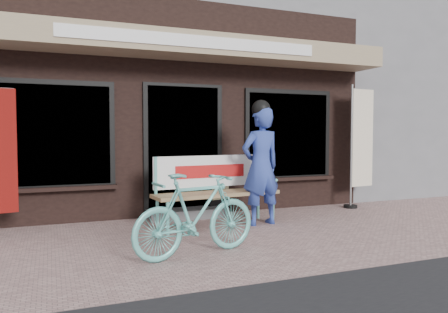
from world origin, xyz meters
name	(u,v)px	position (x,y,z in m)	size (l,w,h in m)	color
ground	(229,243)	(0.00, 0.00, 0.00)	(70.00, 70.00, 0.00)	#A98581
storefront	(146,63)	(0.00, 4.96, 2.99)	(7.00, 6.77, 6.00)	black
neighbor_right_near	(413,88)	(8.50, 5.50, 2.80)	(10.00, 7.00, 5.60)	slate
bench	(214,184)	(0.21, 1.10, 0.61)	(1.96, 0.68, 1.04)	#62BFB7
person	(261,164)	(0.87, 0.85, 0.92)	(0.70, 0.51, 1.88)	#2D419B
bicycle	(196,214)	(-0.56, -0.41, 0.47)	(0.44, 1.56, 0.94)	#62BFB7
nobori_cream	(360,144)	(3.31, 1.59, 1.17)	(0.67, 0.28, 2.27)	gray
menu_stand	(219,189)	(0.60, 1.90, 0.43)	(0.42, 0.20, 0.83)	black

